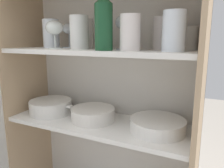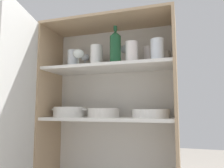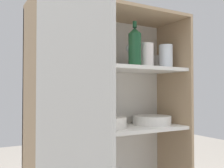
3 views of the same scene
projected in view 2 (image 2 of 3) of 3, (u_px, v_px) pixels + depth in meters
cupboard_back_panel at (114, 129)px, 1.58m from camera, size 0.90×0.02×1.45m
cupboard_side_left at (49, 129)px, 1.56m from camera, size 0.02×0.33×1.45m
cupboard_side_right at (178, 133)px, 1.30m from camera, size 0.02×0.33×1.45m
cupboard_top_panel at (108, 23)px, 1.51m from camera, size 0.90×0.33×0.02m
shelf_board_middle at (107, 119)px, 1.44m from camera, size 0.86×0.29×0.02m
shelf_board_upper at (108, 68)px, 1.48m from camera, size 0.86×0.29×0.02m
cupboard_door at (17, 135)px, 1.18m from camera, size 0.13×0.44×1.45m
tumbler_glass_0 at (73, 60)px, 1.59m from camera, size 0.08×0.08×0.14m
tumbler_glass_1 at (164, 58)px, 1.43m from camera, size 0.08×0.08×0.09m
tumbler_glass_2 at (96, 56)px, 1.47m from camera, size 0.08×0.08×0.14m
tumbler_glass_3 at (149, 57)px, 1.47m from camera, size 0.08×0.08×0.13m
tumbler_glass_4 at (97, 60)px, 1.57m from camera, size 0.08×0.08×0.14m
tumbler_glass_5 at (157, 51)px, 1.34m from camera, size 0.08×0.08×0.14m
tumbler_glass_6 at (132, 52)px, 1.36m from camera, size 0.08×0.08×0.13m
wine_glass_0 at (126, 50)px, 1.45m from camera, size 0.07×0.07×0.14m
wine_glass_1 at (85, 59)px, 1.61m from camera, size 0.08×0.08×0.12m
wine_glass_2 at (79, 54)px, 1.50m from camera, size 0.08×0.08×0.13m
wine_bottle at (115, 47)px, 1.37m from camera, size 0.07×0.07×0.24m
plate_stack_white at (151, 114)px, 1.37m from camera, size 0.23×0.23×0.05m
mixing_bowl_large at (103, 112)px, 1.46m from camera, size 0.21×0.21×0.06m
casserole_dish at (69, 112)px, 1.52m from camera, size 0.27×0.22×0.07m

